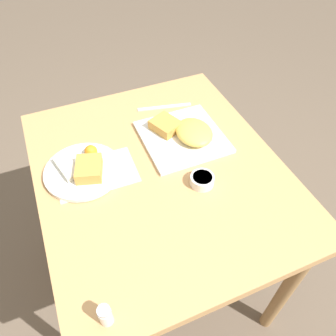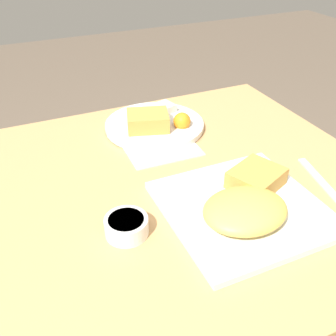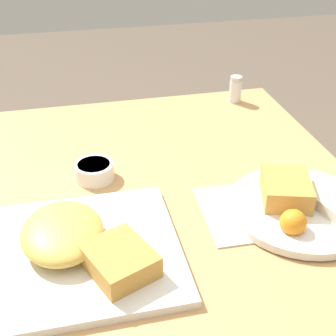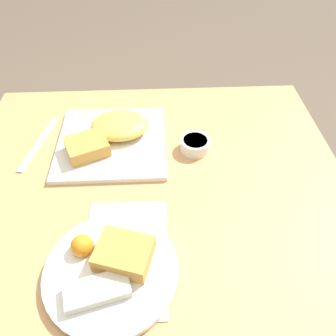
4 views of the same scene
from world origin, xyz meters
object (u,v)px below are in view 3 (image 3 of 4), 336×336
object	(u,v)px
plate_square_near	(82,245)
salt_shaker	(235,91)
sauce_ramekin	(94,171)
plate_oval_far	(299,204)

from	to	relation	value
plate_square_near	salt_shaker	xyz separation A→B (m)	(-0.51, 0.43, 0.01)
plate_square_near	sauce_ramekin	size ratio (longest dim) A/B	3.70
plate_square_near	sauce_ramekin	world-z (taller)	plate_square_near
salt_shaker	plate_square_near	bearing A→B (deg)	-40.45
plate_square_near	salt_shaker	distance (m)	0.67
sauce_ramekin	salt_shaker	xyz separation A→B (m)	(-0.29, 0.39, 0.01)
plate_square_near	plate_oval_far	world-z (taller)	plate_square_near
plate_oval_far	plate_square_near	bearing A→B (deg)	-86.01
plate_oval_far	sauce_ramekin	xyz separation A→B (m)	(-0.19, -0.34, -0.00)
salt_shaker	plate_oval_far	bearing A→B (deg)	-6.72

